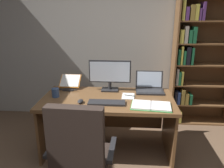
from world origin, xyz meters
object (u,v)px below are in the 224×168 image
at_px(monitor, 109,75).
at_px(computer_mouse, 80,101).
at_px(pen, 129,96).
at_px(laptop, 149,87).
at_px(desk, 108,110).
at_px(office_chair, 80,161).
at_px(keyboard, 106,103).
at_px(bookshelf, 197,62).
at_px(open_binder, 151,106).
at_px(reading_stand_with_book, 70,82).
at_px(notepad, 128,96).
at_px(coffee_mug, 55,93).

bearing_deg(monitor, computer_mouse, -123.13).
relative_size(monitor, pen, 3.88).
height_order(monitor, pen, monitor).
distance_m(laptop, pen, 0.34).
relative_size(desk, office_chair, 1.57).
bearing_deg(desk, keyboard, -89.03).
height_order(bookshelf, open_binder, bookshelf).
distance_m(monitor, open_binder, 0.74).
height_order(office_chair, laptop, office_chair).
bearing_deg(reading_stand_with_book, bookshelf, 17.55).
height_order(keyboard, computer_mouse, computer_mouse).
height_order(desk, notepad, notepad).
bearing_deg(monitor, keyboard, -90.00).
distance_m(office_chair, reading_stand_with_book, 1.26).
bearing_deg(office_chair, desk, 81.10).
height_order(office_chair, open_binder, office_chair).
relative_size(desk, open_binder, 3.46).
xyz_separation_m(office_chair, coffee_mug, (-0.46, 0.79, 0.36)).
relative_size(office_chair, computer_mouse, 9.69).
height_order(office_chair, pen, office_chair).
bearing_deg(bookshelf, office_chair, -130.58).
relative_size(office_chair, keyboard, 2.40).
relative_size(monitor, keyboard, 1.29).
xyz_separation_m(monitor, notepad, (0.24, -0.22, -0.20)).
bearing_deg(reading_stand_with_book, pen, -18.68).
relative_size(keyboard, pen, 3.00).
relative_size(laptop, reading_stand_with_book, 1.29).
relative_size(desk, monitor, 2.92).
xyz_separation_m(bookshelf, laptop, (-0.77, -0.63, -0.21)).
bearing_deg(desk, open_binder, -31.55).
bearing_deg(pen, coffee_mug, -175.48).
bearing_deg(pen, reading_stand_with_book, 161.32).
distance_m(laptop, computer_mouse, 0.94).
xyz_separation_m(office_chair, reading_stand_with_book, (-0.36, 1.14, 0.38)).
height_order(monitor, keyboard, monitor).
relative_size(keyboard, reading_stand_with_book, 1.53).
bearing_deg(notepad, computer_mouse, -156.10).
relative_size(laptop, computer_mouse, 3.42).
bearing_deg(notepad, open_binder, -49.33).
distance_m(keyboard, computer_mouse, 0.30).
bearing_deg(coffee_mug, desk, 7.71).
height_order(bookshelf, monitor, bookshelf).
distance_m(computer_mouse, reading_stand_with_book, 0.58).
relative_size(bookshelf, keyboard, 4.59).
bearing_deg(laptop, bookshelf, 39.54).
xyz_separation_m(laptop, notepad, (-0.28, -0.22, -0.05)).
height_order(pen, coffee_mug, coffee_mug).
bearing_deg(reading_stand_with_book, keyboard, -43.19).
height_order(office_chair, keyboard, office_chair).
height_order(notepad, coffee_mug, coffee_mug).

